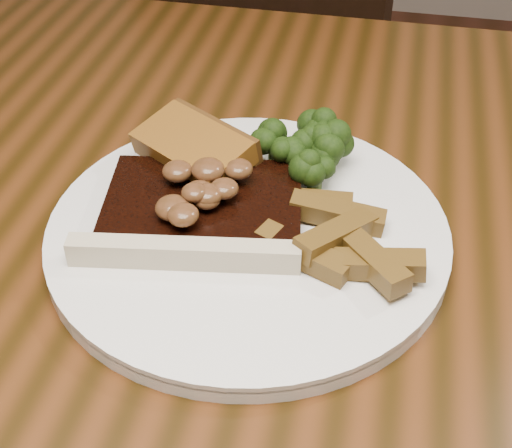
{
  "coord_description": "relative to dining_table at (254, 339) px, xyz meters",
  "views": [
    {
      "loc": [
        0.08,
        -0.39,
        1.12
      ],
      "look_at": [
        0.0,
        0.01,
        0.78
      ],
      "focal_mm": 50.0,
      "sensor_mm": 36.0,
      "label": 1
    }
  ],
  "objects": [
    {
      "name": "potato_wedges",
      "position": [
        0.07,
        0.02,
        0.12
      ],
      "size": [
        0.09,
        0.09,
        0.02
      ],
      "primitive_type": null,
      "color": "brown",
      "rests_on": "plate"
    },
    {
      "name": "chair_far",
      "position": [
        -0.1,
        0.73,
        -0.15
      ],
      "size": [
        0.54,
        0.54,
        0.91
      ],
      "rotation": [
        0.0,
        0.0,
        2.83
      ],
      "color": "black",
      "rests_on": "ground"
    },
    {
      "name": "mushroom_pile",
      "position": [
        -0.04,
        0.02,
        0.14
      ],
      "size": [
        0.07,
        0.07,
        0.03
      ],
      "primitive_type": null,
      "color": "brown",
      "rests_on": "steak"
    },
    {
      "name": "plate",
      "position": [
        -0.01,
        0.02,
        0.1
      ],
      "size": [
        0.33,
        0.33,
        0.01
      ],
      "primitive_type": "cylinder",
      "rotation": [
        0.0,
        0.0,
        -0.07
      ],
      "color": "white",
      "rests_on": "dining_table"
    },
    {
      "name": "dining_table",
      "position": [
        0.0,
        0.0,
        0.0
      ],
      "size": [
        1.6,
        0.9,
        0.75
      ],
      "color": "#48240E",
      "rests_on": "ground"
    },
    {
      "name": "broccoli_cluster",
      "position": [
        0.03,
        0.1,
        0.12
      ],
      "size": [
        0.07,
        0.07,
        0.04
      ],
      "primitive_type": null,
      "color": "#1E350C",
      "rests_on": "plate"
    },
    {
      "name": "steak_bone",
      "position": [
        -0.04,
        -0.03,
        0.11
      ],
      "size": [
        0.17,
        0.04,
        0.02
      ],
      "primitive_type": "cube",
      "rotation": [
        0.0,
        0.0,
        0.15
      ],
      "color": "#C4B898",
      "rests_on": "plate"
    },
    {
      "name": "steak",
      "position": [
        -0.04,
        0.02,
        0.12
      ],
      "size": [
        0.17,
        0.14,
        0.02
      ],
      "primitive_type": "cube",
      "rotation": [
        0.0,
        0.0,
        0.15
      ],
      "color": "black",
      "rests_on": "plate"
    },
    {
      "name": "garlic_bread",
      "position": [
        -0.07,
        0.08,
        0.12
      ],
      "size": [
        0.11,
        0.1,
        0.02
      ],
      "primitive_type": "cube",
      "rotation": [
        0.0,
        0.0,
        -0.55
      ],
      "color": "brown",
      "rests_on": "plate"
    }
  ]
}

